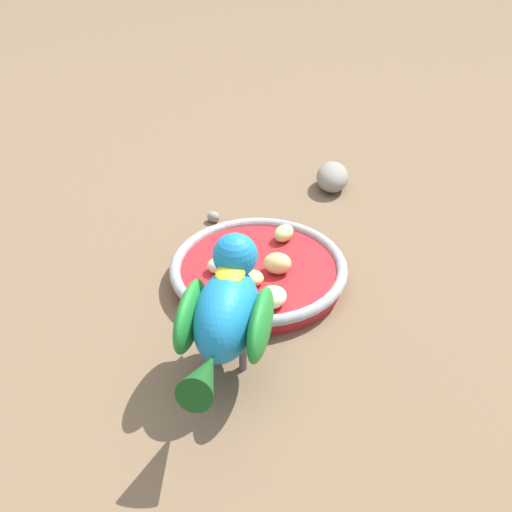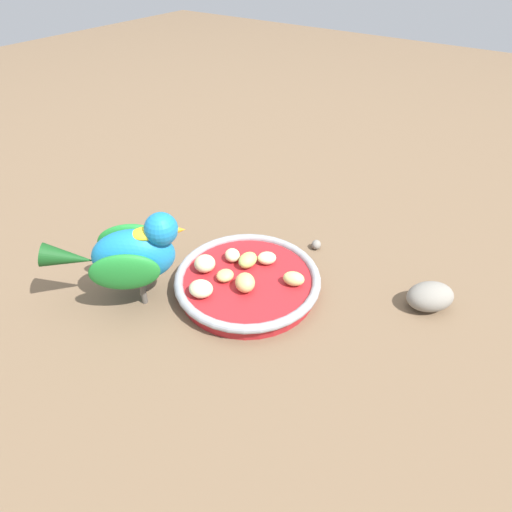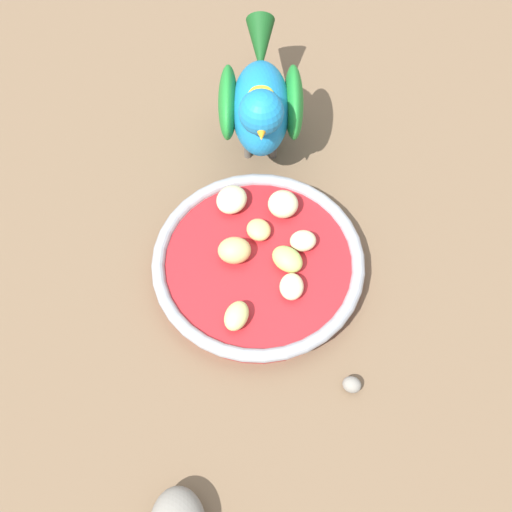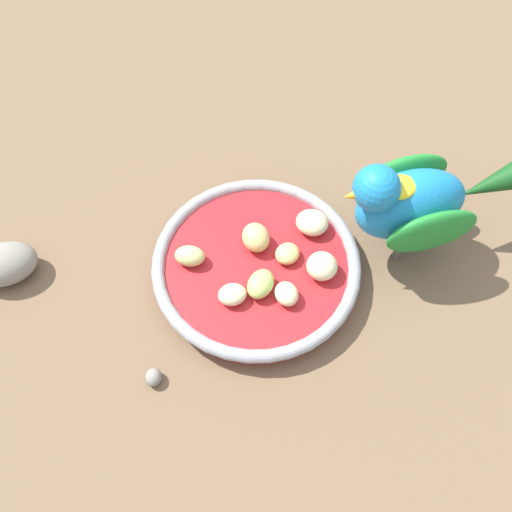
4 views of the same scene
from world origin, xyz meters
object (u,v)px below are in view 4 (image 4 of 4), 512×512
apple_piece_4 (190,256)px  pebble_0 (153,377)px  apple_piece_3 (261,284)px  rock_large (4,264)px  apple_piece_0 (257,235)px  apple_piece_6 (312,223)px  feeding_bowl (256,267)px  apple_piece_2 (287,294)px  apple_piece_7 (232,295)px  parrot (414,201)px  apple_piece_5 (286,255)px  apple_piece_1 (322,265)px

apple_piece_4 → pebble_0: 0.14m
apple_piece_3 → rock_large: bearing=-69.4°
apple_piece_0 → apple_piece_6: (-0.05, 0.05, -0.00)m
feeding_bowl → apple_piece_4: 0.08m
apple_piece_2 → pebble_0: apple_piece_2 is taller
apple_piece_4 → apple_piece_7: 0.07m
apple_piece_4 → rock_large: (0.10, -0.19, -0.01)m
parrot → pebble_0: parrot is taller
apple_piece_0 → rock_large: 0.29m
parrot → apple_piece_6: bearing=-18.5°
apple_piece_2 → apple_piece_5: apple_piece_2 is taller
rock_large → pebble_0: bearing=81.2°
apple_piece_3 → parrot: bearing=140.9°
apple_piece_5 → pebble_0: apple_piece_5 is taller
apple_piece_5 → feeding_bowl: bearing=-51.9°
apple_piece_1 → apple_piece_4: (0.06, -0.14, -0.00)m
apple_piece_0 → apple_piece_2: bearing=50.3°
apple_piece_0 → apple_piece_1: (0.00, 0.08, -0.00)m
apple_piece_1 → apple_piece_2: size_ratio=1.18×
apple_piece_1 → apple_piece_4: 0.15m
apple_piece_7 → pebble_0: (0.11, -0.03, -0.03)m
apple_piece_4 → apple_piece_6: apple_piece_6 is taller
apple_piece_0 → apple_piece_3: bearing=30.2°
rock_large → apple_piece_1: bearing=115.4°
pebble_0 → apple_piece_4: bearing=-167.0°
apple_piece_0 → apple_piece_1: bearing=88.1°
parrot → apple_piece_0: bearing=-11.0°
apple_piece_1 → apple_piece_0: bearing=-91.9°
apple_piece_6 → rock_large: apple_piece_6 is taller
rock_large → parrot: bearing=122.1°
apple_piece_2 → apple_piece_4: bearing=-86.6°
apple_piece_4 → apple_piece_5: size_ratio=1.18×
apple_piece_3 → apple_piece_5: (-0.05, 0.01, -0.00)m
apple_piece_5 → rock_large: 0.32m
apple_piece_7 → rock_large: (0.08, -0.25, -0.01)m
apple_piece_6 → parrot: size_ratio=0.21×
apple_piece_0 → apple_piece_5: 0.04m
rock_large → feeding_bowl: bearing=116.9°
apple_piece_6 → apple_piece_1: bearing=35.4°
parrot → rock_large: parrot is taller
apple_piece_0 → rock_large: bearing=-57.1°
apple_piece_6 → apple_piece_7: 0.13m
feeding_bowl → apple_piece_0: 0.04m
apple_piece_0 → parrot: size_ratio=0.20×
feeding_bowl → apple_piece_3: apple_piece_3 is taller
feeding_bowl → parrot: parrot is taller
apple_piece_2 → apple_piece_4: size_ratio=0.86×
feeding_bowl → parrot: size_ratio=1.30×
parrot → feeding_bowl: bearing=-1.1°
parrot → pebble_0: bearing=16.6°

